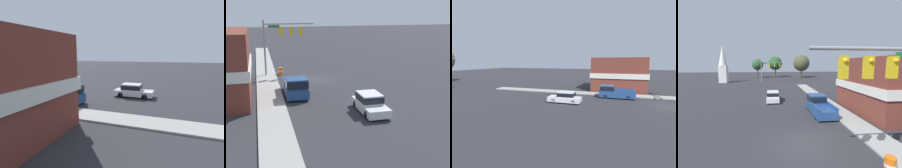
{
  "view_description": "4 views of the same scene",
  "coord_description": "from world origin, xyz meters",
  "views": [
    {
      "loc": [
        18.09,
        17.57,
        5.07
      ],
      "look_at": [
        1.15,
        11.4,
        1.98
      ],
      "focal_mm": 28.0,
      "sensor_mm": 36.0,
      "label": 1
    },
    {
      "loc": [
        6.61,
        35.74,
        8.41
      ],
      "look_at": [
        1.25,
        15.19,
        3.12
      ],
      "focal_mm": 50.0,
      "sensor_mm": 36.0,
      "label": 2
    },
    {
      "loc": [
        -24.53,
        5.72,
        5.75
      ],
      "look_at": [
        -1.25,
        13.39,
        2.5
      ],
      "focal_mm": 28.0,
      "sensor_mm": 36.0,
      "label": 3
    },
    {
      "loc": [
        -2.01,
        -9.76,
        5.65
      ],
      "look_at": [
        0.38,
        10.93,
        2.88
      ],
      "focal_mm": 24.0,
      "sensor_mm": 36.0,
      "label": 4
    }
  ],
  "objects": [
    {
      "name": "pickup_truck_parked",
      "position": [
        3.28,
        6.8,
        0.96
      ],
      "size": [
        2.05,
        5.32,
        1.97
      ],
      "color": "black",
      "rests_on": "ground"
    },
    {
      "name": "car_lead",
      "position": [
        -2.04,
        12.91,
        0.8
      ],
      "size": [
        1.84,
        4.56,
        1.55
      ],
      "color": "black",
      "rests_on": "ground"
    },
    {
      "name": "sidewalk_curb",
      "position": [
        5.7,
        0.0,
        0.07
      ],
      "size": [
        2.4,
        60.0,
        0.14
      ],
      "color": "#9E9E99",
      "rests_on": "ground"
    },
    {
      "name": "corner_brick_building",
      "position": [
        11.91,
        6.22,
        3.16
      ],
      "size": [
        9.32,
        10.01,
        6.35
      ],
      "color": "brown",
      "rests_on": "ground"
    },
    {
      "name": "ground_plane",
      "position": [
        0.0,
        0.0,
        0.0
      ],
      "size": [
        200.0,
        200.0,
        0.0
      ],
      "primitive_type": "plane",
      "color": "#2D2D33"
    }
  ]
}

